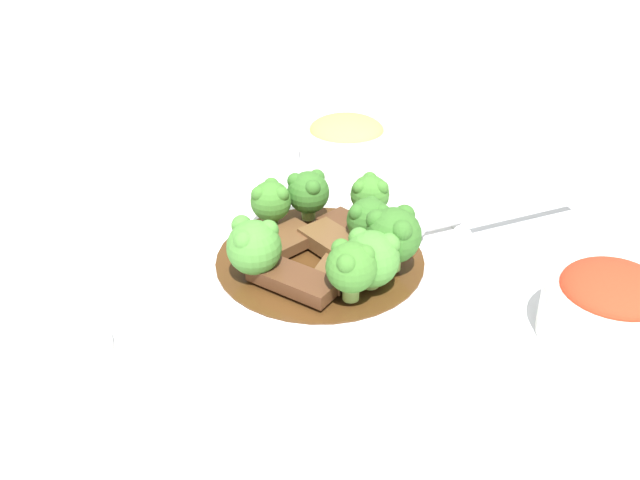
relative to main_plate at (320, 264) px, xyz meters
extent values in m
plane|color=silver|center=(0.00, 0.00, -0.01)|extent=(4.00, 4.00, 0.00)
cylinder|color=white|center=(0.00, 0.00, 0.00)|extent=(0.28, 0.28, 0.01)
torus|color=white|center=(0.00, 0.00, 0.00)|extent=(0.28, 0.28, 0.01)
cylinder|color=#4C2D14|center=(0.00, 0.00, 0.00)|extent=(0.18, 0.18, 0.00)
cube|color=brown|center=(0.02, -0.03, 0.01)|extent=(0.07, 0.05, 0.01)
cube|color=#56331E|center=(-0.04, -0.02, 0.01)|extent=(0.04, 0.05, 0.01)
cube|color=#56331E|center=(0.04, 0.03, 0.01)|extent=(0.06, 0.08, 0.01)
cube|color=brown|center=(0.00, 0.03, 0.01)|extent=(0.07, 0.06, 0.01)
cube|color=brown|center=(-0.01, 0.00, 0.02)|extent=(0.04, 0.07, 0.01)
cylinder|color=#8EB756|center=(-0.06, -0.03, 0.02)|extent=(0.01, 0.01, 0.02)
sphere|color=#427F2D|center=(-0.06, -0.03, 0.04)|extent=(0.03, 0.03, 0.03)
sphere|color=#427F2D|center=(-0.05, -0.03, 0.05)|extent=(0.01, 0.01, 0.01)
sphere|color=#427F2D|center=(-0.07, -0.02, 0.05)|extent=(0.01, 0.01, 0.01)
sphere|color=#427F2D|center=(-0.07, -0.03, 0.05)|extent=(0.01, 0.01, 0.01)
cylinder|color=#8EB756|center=(0.06, 0.00, 0.01)|extent=(0.01, 0.01, 0.01)
sphere|color=#4C8E38|center=(0.06, 0.00, 0.04)|extent=(0.04, 0.04, 0.04)
sphere|color=#4C8E38|center=(0.07, 0.01, 0.05)|extent=(0.02, 0.02, 0.02)
sphere|color=#4C8E38|center=(0.05, 0.00, 0.05)|extent=(0.02, 0.02, 0.02)
sphere|color=#4C8E38|center=(0.06, -0.02, 0.05)|extent=(0.02, 0.02, 0.02)
cylinder|color=#8EB756|center=(-0.04, 0.05, 0.02)|extent=(0.01, 0.01, 0.02)
sphere|color=#387028|center=(-0.04, 0.05, 0.04)|extent=(0.05, 0.05, 0.05)
sphere|color=#387028|center=(-0.04, 0.06, 0.05)|extent=(0.02, 0.02, 0.02)
sphere|color=#387028|center=(-0.05, 0.04, 0.05)|extent=(0.02, 0.02, 0.02)
sphere|color=#387028|center=(-0.03, 0.04, 0.05)|extent=(0.02, 0.02, 0.02)
cylinder|color=#7FA84C|center=(0.01, -0.06, 0.02)|extent=(0.01, 0.01, 0.01)
sphere|color=#427F2D|center=(0.01, -0.06, 0.03)|extent=(0.04, 0.04, 0.04)
sphere|color=#427F2D|center=(0.01, -0.05, 0.04)|extent=(0.01, 0.01, 0.01)
sphere|color=#427F2D|center=(0.01, -0.07, 0.04)|extent=(0.01, 0.01, 0.01)
sphere|color=#427F2D|center=(0.03, -0.06, 0.04)|extent=(0.01, 0.01, 0.01)
cylinder|color=#7FA84C|center=(0.01, 0.06, 0.02)|extent=(0.01, 0.01, 0.01)
sphere|color=#427F2D|center=(0.01, 0.06, 0.04)|extent=(0.04, 0.04, 0.04)
sphere|color=#427F2D|center=(0.00, 0.07, 0.05)|extent=(0.01, 0.01, 0.01)
sphere|color=#427F2D|center=(0.01, 0.05, 0.05)|extent=(0.01, 0.01, 0.01)
sphere|color=#427F2D|center=(0.02, 0.07, 0.05)|extent=(0.01, 0.01, 0.01)
cylinder|color=#7FA84C|center=(-0.02, -0.06, 0.02)|extent=(0.01, 0.01, 0.01)
sphere|color=#387028|center=(-0.02, -0.06, 0.04)|extent=(0.04, 0.04, 0.04)
sphere|color=#387028|center=(-0.03, -0.06, 0.05)|extent=(0.01, 0.01, 0.01)
sphere|color=#387028|center=(-0.01, -0.07, 0.05)|extent=(0.01, 0.01, 0.01)
sphere|color=#387028|center=(-0.02, -0.05, 0.05)|extent=(0.01, 0.01, 0.01)
cylinder|color=#7FA84C|center=(-0.04, 0.01, 0.01)|extent=(0.01, 0.01, 0.01)
sphere|color=#387028|center=(-0.04, 0.01, 0.03)|extent=(0.04, 0.04, 0.04)
sphere|color=#387028|center=(-0.05, 0.00, 0.04)|extent=(0.01, 0.01, 0.01)
sphere|color=#387028|center=(-0.03, 0.01, 0.04)|extent=(0.01, 0.01, 0.01)
sphere|color=#387028|center=(-0.05, 0.02, 0.04)|extent=(0.01, 0.01, 0.01)
cylinder|color=#8EB756|center=(-0.01, 0.06, 0.01)|extent=(0.01, 0.01, 0.01)
sphere|color=#4C8E38|center=(-0.01, 0.06, 0.03)|extent=(0.04, 0.04, 0.04)
sphere|color=#4C8E38|center=(-0.01, 0.04, 0.05)|extent=(0.02, 0.02, 0.02)
sphere|color=#4C8E38|center=(0.00, 0.07, 0.05)|extent=(0.02, 0.02, 0.02)
sphere|color=#4C8E38|center=(-0.03, 0.06, 0.05)|extent=(0.02, 0.02, 0.02)
ellipsoid|color=#B7B7BC|center=(-0.07, 0.01, 0.02)|extent=(0.06, 0.05, 0.01)
cylinder|color=#B7B7BC|center=(-0.18, 0.02, 0.01)|extent=(0.17, 0.03, 0.01)
cylinder|color=white|center=(-0.15, 0.18, -0.01)|extent=(0.06, 0.06, 0.01)
cylinder|color=white|center=(-0.15, 0.18, 0.01)|extent=(0.10, 0.10, 0.04)
torus|color=white|center=(-0.15, 0.18, 0.03)|extent=(0.10, 0.10, 0.01)
ellipsoid|color=red|center=(-0.15, 0.18, 0.03)|extent=(0.08, 0.08, 0.03)
cylinder|color=white|center=(-0.13, -0.18, -0.01)|extent=(0.06, 0.06, 0.01)
cylinder|color=white|center=(-0.13, -0.18, 0.01)|extent=(0.10, 0.10, 0.03)
torus|color=white|center=(-0.13, -0.18, 0.02)|extent=(0.10, 0.10, 0.01)
ellipsoid|color=tan|center=(-0.13, -0.18, 0.03)|extent=(0.08, 0.08, 0.02)
cylinder|color=white|center=(0.21, 0.00, -0.01)|extent=(0.07, 0.07, 0.01)
torus|color=white|center=(0.21, 0.00, 0.00)|extent=(0.07, 0.07, 0.01)
cube|color=white|center=(0.20, -0.10, -0.01)|extent=(0.12, 0.09, 0.01)
camera|label=1|loc=(0.25, 0.46, 0.35)|focal=42.00mm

